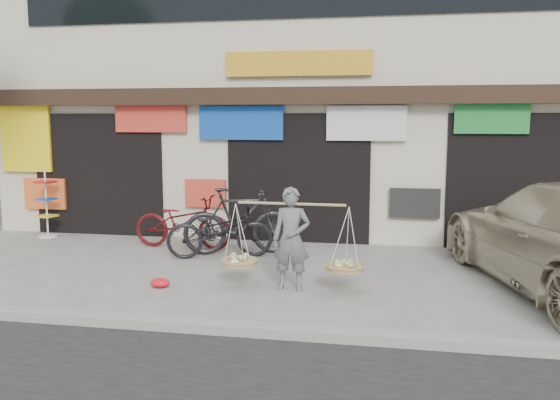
% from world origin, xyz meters
% --- Properties ---
extents(ground, '(70.00, 70.00, 0.00)m').
position_xyz_m(ground, '(0.00, 0.00, 0.00)').
color(ground, gray).
rests_on(ground, ground).
extents(kerb, '(70.00, 0.25, 0.12)m').
position_xyz_m(kerb, '(0.00, -2.00, 0.06)').
color(kerb, gray).
rests_on(kerb, ground).
extents(shophouse_block, '(14.00, 6.32, 7.00)m').
position_xyz_m(shophouse_block, '(-0.00, 6.42, 3.45)').
color(shophouse_block, beige).
rests_on(shophouse_block, ground).
extents(street_vendor, '(2.20, 0.60, 1.57)m').
position_xyz_m(street_vendor, '(0.45, -0.02, 0.72)').
color(street_vendor, slate).
rests_on(street_vendor, ground).
extents(bike_0, '(2.07, 0.81, 1.07)m').
position_xyz_m(bike_0, '(-2.17, 2.45, 0.54)').
color(bike_0, '#500D10').
rests_on(bike_0, ground).
extents(bike_1, '(2.23, 1.22, 1.29)m').
position_xyz_m(bike_1, '(-0.93, 2.15, 0.64)').
color(bike_1, '#26252A').
rests_on(bike_1, ground).
extents(bike_2, '(2.10, 1.29, 1.04)m').
position_xyz_m(bike_2, '(-1.21, 1.79, 0.52)').
color(bike_2, black).
rests_on(bike_2, ground).
extents(display_rack, '(0.41, 0.41, 1.50)m').
position_xyz_m(display_rack, '(-5.51, 2.99, 0.60)').
color(display_rack, silver).
rests_on(display_rack, ground).
extents(red_bag, '(0.31, 0.25, 0.14)m').
position_xyz_m(red_bag, '(-1.57, -0.29, 0.07)').
color(red_bag, red).
rests_on(red_bag, ground).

